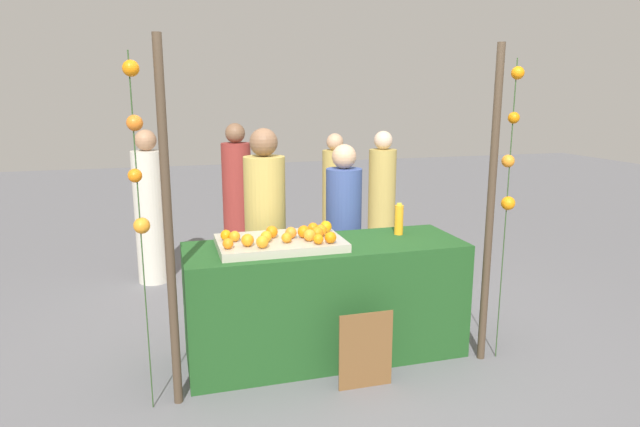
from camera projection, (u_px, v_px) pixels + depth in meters
The scene contains 32 objects.
ground_plane at pixel (325, 353), 4.27m from camera, with size 24.00×24.00×0.00m, color slate.
stall_counter at pixel (325, 300), 4.17m from camera, with size 2.07×0.71×0.88m, color #1E4C1E.
orange_tray at pixel (280, 243), 4.00m from camera, with size 0.90×0.57×0.06m, color #B2AD99.
orange_0 at pixel (309, 235), 3.92m from camera, with size 0.09×0.09×0.09m, color orange.
orange_1 at pixel (318, 239), 3.84m from camera, with size 0.07×0.07×0.07m, color orange.
orange_2 at pixel (317, 233), 3.98m from camera, with size 0.09×0.09×0.09m, color orange.
orange_3 at pixel (313, 228), 4.15m from camera, with size 0.08×0.08×0.08m, color orange.
orange_4 at pixel (226, 235), 3.94m from camera, with size 0.08×0.08×0.08m, color orange.
orange_5 at pixel (266, 237), 3.89m from camera, with size 0.08×0.08×0.08m, color orange.
orange_6 at pixel (272, 232), 4.01m from camera, with size 0.09×0.09×0.09m, color orange.
orange_7 at pixel (321, 230), 4.06m from camera, with size 0.09×0.09×0.09m, color orange.
orange_8 at pixel (291, 233), 4.00m from camera, with size 0.08×0.08×0.08m, color orange.
orange_9 at pixel (262, 242), 3.74m from camera, with size 0.09×0.09×0.09m, color orange.
orange_10 at pixel (228, 244), 3.72m from camera, with size 0.07×0.07×0.07m, color orange.
orange_11 at pixel (248, 240), 3.79m from camera, with size 0.09×0.09×0.09m, color orange.
orange_12 at pixel (304, 232), 4.01m from camera, with size 0.09×0.09×0.09m, color orange.
orange_13 at pixel (330, 237), 3.87m from camera, with size 0.08×0.08×0.08m, color orange.
orange_14 at pixel (326, 227), 4.17m from camera, with size 0.09×0.09×0.09m, color orange.
orange_15 at pixel (287, 238), 3.88m from camera, with size 0.07×0.07×0.07m, color orange.
orange_16 at pixel (235, 236), 3.91m from camera, with size 0.08×0.08×0.08m, color orange.
juice_bottle at pixel (399, 220), 4.34m from camera, with size 0.07×0.07×0.25m.
chalkboard_sign at pixel (365, 351), 3.73m from camera, with size 0.38×0.03×0.55m.
vendor_left at pixel (266, 237), 4.61m from camera, with size 0.34×0.34×1.70m.
vendor_right at pixel (343, 239), 4.84m from camera, with size 0.31×0.31×1.55m.
crowd_person_0 at pixel (382, 203), 6.38m from camera, with size 0.31×0.31×1.56m.
crowd_person_1 at pixel (335, 199), 6.75m from camera, with size 0.30×0.30×1.51m.
crowd_person_2 at pixel (237, 201), 6.31m from camera, with size 0.33×0.33×1.65m.
crowd_person_3 at pixel (150, 213), 5.76m from camera, with size 0.32×0.32×1.61m.
canopy_post_left at pixel (168, 230), 3.35m from camera, with size 0.06×0.06×2.31m, color #473828.
canopy_post_right at pixel (490, 210), 3.95m from camera, with size 0.06×0.06×2.31m, color #473828.
garland_strand_left at pixel (136, 154), 3.19m from camera, with size 0.11×0.11×2.21m.
garland_strand_right at pixel (511, 150), 3.89m from camera, with size 0.11×0.11×2.21m.
Camera 1 is at (-1.12, -3.78, 1.97)m, focal length 30.94 mm.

